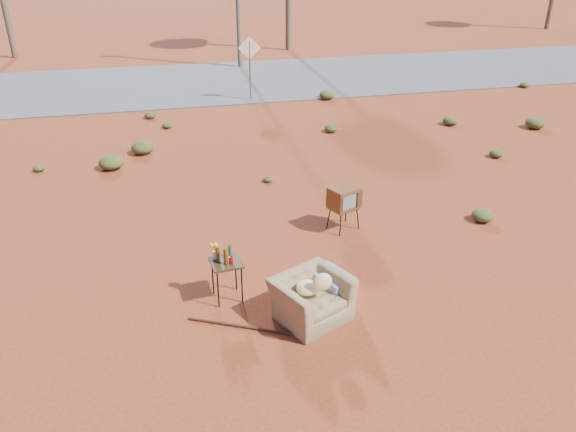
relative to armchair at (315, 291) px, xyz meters
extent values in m
plane|color=#923A1D|center=(-0.31, 0.45, -0.43)|extent=(140.00, 140.00, 0.00)
cube|color=#565659|center=(-0.31, 15.45, -0.41)|extent=(140.00, 7.00, 0.04)
imported|color=olive|center=(-0.08, -0.05, 0.03)|extent=(1.25, 1.07, 0.93)
ellipsoid|color=#F3E094|center=(-0.14, -0.03, 0.11)|extent=(0.33, 0.33, 0.20)
ellipsoid|color=#F3E094|center=(0.04, -0.19, 0.28)|extent=(0.30, 0.15, 0.30)
cube|color=navy|center=(0.33, 0.24, -0.16)|extent=(0.69, 0.81, 0.54)
cube|color=black|center=(1.31, 2.59, 0.02)|extent=(0.60, 0.54, 0.03)
cylinder|color=black|center=(1.17, 2.34, -0.21)|extent=(0.03, 0.03, 0.45)
cylinder|color=black|center=(1.59, 2.51, -0.21)|extent=(0.03, 0.03, 0.45)
cylinder|color=black|center=(1.03, 2.66, -0.21)|extent=(0.03, 0.03, 0.45)
cylinder|color=black|center=(1.45, 2.84, -0.21)|extent=(0.03, 0.03, 0.45)
cube|color=brown|center=(1.31, 2.59, 0.25)|extent=(0.68, 0.61, 0.43)
cube|color=slate|center=(1.33, 2.35, 0.25)|extent=(0.31, 0.15, 0.27)
cube|color=#472D19|center=(1.58, 2.45, 0.25)|extent=(0.12, 0.07, 0.31)
cube|color=#3D2B16|center=(-1.24, 0.75, 0.24)|extent=(0.52, 0.52, 0.04)
cylinder|color=black|center=(-1.42, 0.54, -0.10)|extent=(0.02, 0.02, 0.67)
cylinder|color=black|center=(-1.04, 0.58, -0.10)|extent=(0.02, 0.02, 0.67)
cylinder|color=black|center=(-1.45, 0.92, -0.10)|extent=(0.02, 0.02, 0.67)
cylinder|color=black|center=(-1.07, 0.96, -0.10)|extent=(0.02, 0.02, 0.67)
cylinder|color=#4D300C|center=(-1.36, 0.78, 0.38)|extent=(0.07, 0.07, 0.25)
cylinder|color=#4D300C|center=(-1.26, 0.67, 0.39)|extent=(0.06, 0.06, 0.27)
cylinder|color=#245429|center=(-1.16, 0.85, 0.37)|extent=(0.06, 0.06, 0.23)
cylinder|color=red|center=(-1.18, 0.66, 0.32)|extent=(0.06, 0.06, 0.12)
cylinder|color=silver|center=(-1.40, 0.88, 0.32)|extent=(0.08, 0.08, 0.13)
ellipsoid|color=yellow|center=(-1.40, 0.88, 0.48)|extent=(0.15, 0.15, 0.11)
cylinder|color=#4B2214|center=(-1.16, -0.05, -0.41)|extent=(1.52, 0.79, 0.04)
cylinder|color=brown|center=(1.19, 12.45, 0.57)|extent=(0.06, 0.06, 2.00)
cube|color=silver|center=(1.19, 12.45, 1.37)|extent=(0.78, 0.04, 0.78)
ellipsoid|color=#464D21|center=(4.19, 2.25, -0.31)|extent=(0.44, 0.44, 0.24)
ellipsoid|color=#464D21|center=(-3.31, 6.95, -0.27)|extent=(0.60, 0.60, 0.33)
ellipsoid|color=#464D21|center=(6.49, 5.45, -0.33)|extent=(0.36, 0.36, 0.20)
ellipsoid|color=#464D21|center=(2.89, 8.45, -0.32)|extent=(0.40, 0.40, 0.22)
ellipsoid|color=#464D21|center=(-1.81, 9.95, -0.35)|extent=(0.30, 0.30, 0.17)
camera|label=1|loc=(-2.04, -6.76, 4.84)|focal=35.00mm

